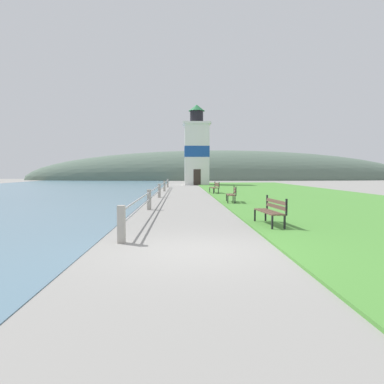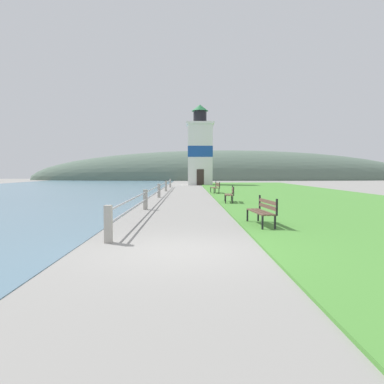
# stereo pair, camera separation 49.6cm
# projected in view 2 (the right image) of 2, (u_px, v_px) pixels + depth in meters

# --- Properties ---
(ground_plane) EXTENTS (160.00, 160.00, 0.00)m
(ground_plane) POSITION_uv_depth(u_px,v_px,m) (180.00, 251.00, 8.11)
(ground_plane) COLOR gray
(grass_verge) EXTENTS (12.00, 57.54, 0.06)m
(grass_verge) POSITION_uv_depth(u_px,v_px,m) (293.00, 195.00, 27.34)
(grass_verge) COLOR #4C8E38
(grass_verge) RESTS_ON ground_plane
(seawall_railing) EXTENTS (0.18, 31.79, 0.91)m
(seawall_railing) POSITION_uv_depth(u_px,v_px,m) (159.00, 189.00, 24.84)
(seawall_railing) COLOR #A8A399
(seawall_railing) RESTS_ON ground_plane
(park_bench_near) EXTENTS (0.63, 1.87, 0.94)m
(park_bench_near) POSITION_uv_depth(u_px,v_px,m) (263.00, 210.00, 11.68)
(park_bench_near) COLOR brown
(park_bench_near) RESTS_ON ground_plane
(park_bench_midway) EXTENTS (0.59, 1.64, 0.94)m
(park_bench_midway) POSITION_uv_depth(u_px,v_px,m) (230.00, 193.00, 20.26)
(park_bench_midway) COLOR brown
(park_bench_midway) RESTS_ON ground_plane
(park_bench_far) EXTENTS (0.63, 1.86, 0.94)m
(park_bench_far) POSITION_uv_depth(u_px,v_px,m) (216.00, 187.00, 28.91)
(park_bench_far) COLOR brown
(park_bench_far) RESTS_ON ground_plane
(lighthouse) EXTENTS (3.55, 3.55, 10.27)m
(lighthouse) POSITION_uv_depth(u_px,v_px,m) (200.00, 150.00, 48.06)
(lighthouse) COLOR white
(lighthouse) RESTS_ON ground_plane
(distant_hillside) EXTENTS (80.00, 16.00, 12.00)m
(distant_hillside) POSITION_uv_depth(u_px,v_px,m) (226.00, 180.00, 76.45)
(distant_hillside) COLOR #566B5B
(distant_hillside) RESTS_ON ground_plane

